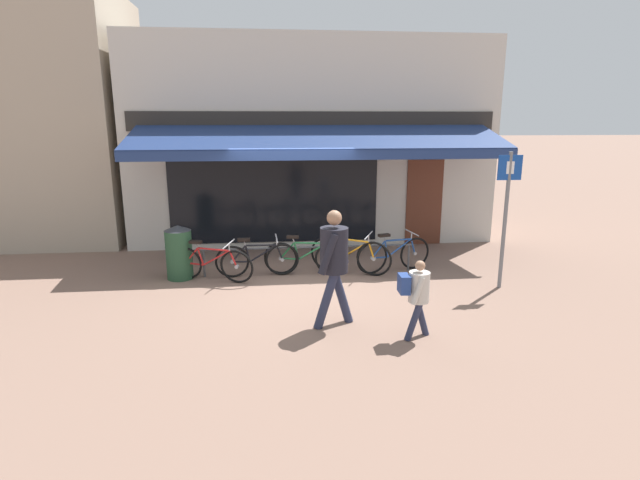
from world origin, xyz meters
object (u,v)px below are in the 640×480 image
Objects in this scene: pedestrian_adult at (334,257)px; pedestrian_child at (417,291)px; bicycle_orange at (350,255)px; bicycle_blue at (394,254)px; bicycle_black at (257,259)px; bicycle_green at (306,257)px; litter_bin at (179,252)px; bicycle_red at (211,263)px; parking_sign at (506,206)px.

pedestrian_adult is 1.54× the size of pedestrian_child.
bicycle_orange is 0.96× the size of bicycle_blue.
bicycle_blue is at bearing 82.75° from pedestrian_child.
pedestrian_child is at bearing -56.45° from bicycle_black.
bicycle_blue is 3.10m from pedestrian_adult.
pedestrian_child reaches higher than bicycle_green.
litter_bin is (-2.48, 0.01, 0.17)m from bicycle_green.
pedestrian_child is at bearing -54.13° from bicycle_orange.
bicycle_green is 1.80m from bicycle_blue.
bicycle_green is at bearing 27.78° from bicycle_red.
bicycle_red is 5.59m from parking_sign.
parking_sign reaches higher than bicycle_orange.
parking_sign is (3.31, 1.40, 0.45)m from pedestrian_adult.
bicycle_orange is at bearing 79.26° from pedestrian_adult.
bicycle_green is 1.04× the size of bicycle_blue.
bicycle_red is 2.76m from bicycle_orange.
parking_sign is (2.64, -1.13, 1.14)m from bicycle_orange.
parking_sign is (2.21, 1.98, 0.82)m from pedestrian_child.
bicycle_black is 3.87m from pedestrian_child.
bicycle_orange is at bearing -0.81° from litter_bin.
litter_bin is at bearing 177.85° from bicycle_red.
bicycle_green is 0.89m from bicycle_orange.
bicycle_black is 0.98× the size of bicycle_green.
parking_sign reaches higher than bicycle_green.
pedestrian_adult is at bearing -43.56° from litter_bin.
pedestrian_adult reaches higher than bicycle_black.
litter_bin is (-0.63, 0.26, 0.17)m from bicycle_red.
pedestrian_child is at bearing -59.64° from bicycle_green.
litter_bin is at bearing -172.93° from bicycle_green.
bicycle_red reaches higher than bicycle_green.
bicycle_black is 2.88m from pedestrian_adult.
bicycle_black and bicycle_green have the same top height.
parking_sign is at bearing 4.75° from bicycle_orange.
bicycle_blue is (3.66, 0.25, 0.01)m from bicycle_red.
pedestrian_child is (1.33, -3.14, 0.35)m from bicycle_green.
litter_bin is at bearing 164.46° from bicycle_blue.
bicycle_blue is 1.41× the size of pedestrian_child.
bicycle_red is 0.91m from bicycle_black.
pedestrian_child is at bearing -114.04° from bicycle_blue.
bicycle_black is (0.89, 0.20, -0.00)m from bicycle_red.
parking_sign is at bearing -10.80° from bicycle_green.
bicycle_red is 4.32m from pedestrian_child.
litter_bin is (-2.71, 2.57, -0.54)m from pedestrian_adult.
pedestrian_child is 3.07m from parking_sign.
bicycle_black is 2.77m from bicycle_blue.
bicycle_black is at bearing 165.66° from bicycle_blue.
bicycle_red is at bearing -22.43° from litter_bin.
bicycle_red is 3.20m from pedestrian_adult.
litter_bin is at bearing 174.63° from bicycle_black.
bicycle_black is 0.97m from bicycle_green.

